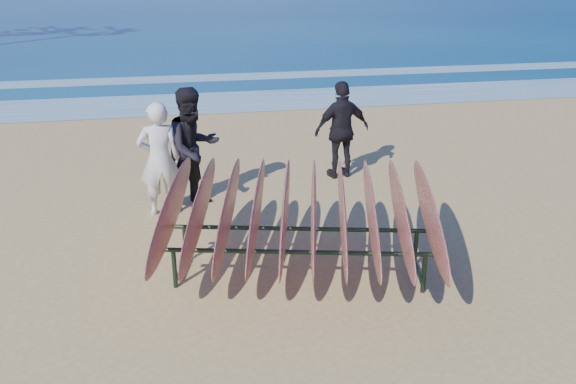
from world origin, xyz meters
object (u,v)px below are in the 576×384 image
object	(u,v)px
surfboard_rack	(299,214)
person_dark_b	(342,130)
person_white	(160,159)
person_dark_a	(193,148)

from	to	relation	value
surfboard_rack	person_dark_b	distance (m)	3.73
person_white	surfboard_rack	bearing A→B (deg)	120.83
surfboard_rack	person_white	xyz separation A→B (m)	(-1.66, 2.34, 0.03)
person_white	person_dark_b	xyz separation A→B (m)	(3.14, 1.09, -0.01)
person_dark_a	surfboard_rack	bearing A→B (deg)	-96.87
person_dark_b	person_dark_a	bearing A→B (deg)	9.31
person_dark_a	person_dark_b	world-z (taller)	person_dark_a
person_white	person_dark_a	distance (m)	0.56
surfboard_rack	person_white	size ratio (longest dim) A/B	2.11
person_white	person_dark_b	size ratio (longest dim) A/B	1.02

